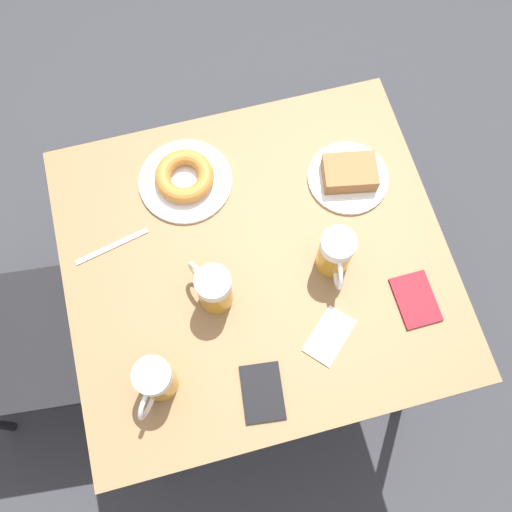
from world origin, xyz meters
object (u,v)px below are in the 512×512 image
Objects in this scene: napkin_folded at (329,336)px; fork at (112,246)px; plate_with_donut at (185,178)px; beer_mug_center at (214,289)px; beer_mug_left at (156,381)px; beer_mug_right at (335,254)px; passport_near_edge at (262,392)px; plate_with_cake at (349,175)px; passport_far_edge at (416,300)px.

napkin_folded and fork have the same top height.
plate_with_donut is 1.71× the size of beer_mug_center.
beer_mug_left is at bearing 91.47° from napkin_folded.
passport_near_edge is (-0.25, 0.24, -0.06)m from beer_mug_right.
fork is 1.34× the size of passport_near_edge.
plate_with_cake is 1.49× the size of beer_mug_right.
plate_with_cake is 0.34m from passport_far_edge.
beer_mug_center is (-0.22, 0.39, 0.05)m from plate_with_cake.
plate_with_donut is (0.09, 0.39, -0.00)m from plate_with_cake.
passport_near_edge is 1.07× the size of passport_far_edge.
beer_mug_center is 0.29m from beer_mug_right.
beer_mug_right reaches higher than plate_with_donut.
plate_with_donut is at bearing -18.62° from beer_mug_left.
plate_with_donut is 1.66× the size of napkin_folded.
passport_far_edge is at bearing -86.18° from beer_mug_left.
beer_mug_right is 0.97× the size of napkin_folded.
plate_with_donut reaches higher than passport_near_edge.
beer_mug_right is 0.22m from passport_far_edge.
napkin_folded is at bearing -88.53° from beer_mug_left.
fork is at bearing 70.52° from beer_mug_right.
plate_with_donut is at bearing 26.45° from napkin_folded.
beer_mug_right is 1.07× the size of passport_far_edge.
beer_mug_left is at bearing 135.32° from beer_mug_center.
passport_far_edge is at bearing -170.91° from plate_with_cake.
beer_mug_left is at bearing 111.33° from beer_mug_right.
beer_mug_left reaches higher than plate_with_cake.
plate_with_cake is at bearing -103.45° from plate_with_donut.
fork is at bearing 48.64° from beer_mug_center.
fork is at bearing 92.88° from plate_with_cake.
beer_mug_left is 1.00× the size of beer_mug_right.
beer_mug_left is 1.00× the size of beer_mug_center.
fork is 0.50m from passport_near_edge.
beer_mug_left is at bearing 124.46° from plate_with_cake.
napkin_folded is at bearing 97.99° from passport_far_edge.
beer_mug_left is at bearing 161.38° from plate_with_donut.
plate_with_donut is 0.55m from passport_near_edge.
beer_mug_center is 1.00× the size of passport_near_edge.
plate_with_donut is 0.50m from beer_mug_left.
plate_with_cake is 1.49× the size of passport_near_edge.
plate_with_cake is 0.57m from passport_near_edge.
plate_with_donut is 0.52m from napkin_folded.
beer_mug_left is 0.23m from passport_near_edge.
plate_with_cake is 0.87× the size of plate_with_donut.
beer_mug_right is 1.00× the size of passport_near_edge.
beer_mug_center reaches higher than passport_far_edge.
beer_mug_left is 0.74× the size of fork.
passport_near_edge is (-0.24, -0.05, -0.06)m from beer_mug_center.
plate_with_cake is 0.45m from beer_mug_center.
napkin_folded is at bearing -124.18° from beer_mug_center.
beer_mug_center reaches higher than plate_with_cake.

